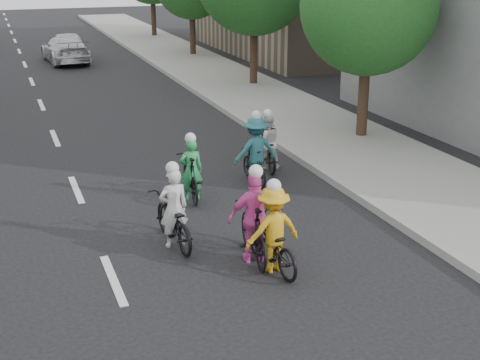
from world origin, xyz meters
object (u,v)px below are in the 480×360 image
follow_car_lead (65,49)px  cyclist_4 (255,155)px  cyclist_0 (254,225)px  cyclist_1 (272,237)px  follow_car_trail (68,45)px  cyclist_3 (190,174)px  cyclist_5 (266,147)px  cyclist_2 (173,217)px

follow_car_lead → cyclist_4: bearing=91.4°
cyclist_0 → follow_car_lead: 24.98m
cyclist_1 → follow_car_lead: bearing=-93.8°
cyclist_0 → follow_car_trail: size_ratio=0.45×
cyclist_4 → follow_car_lead: 21.09m
cyclist_3 → follow_car_lead: (-0.39, 21.42, 0.09)m
cyclist_0 → cyclist_5: cyclist_0 is taller
cyclist_3 → follow_car_trail: (-0.13, 22.56, 0.14)m
cyclist_0 → follow_car_lead: size_ratio=0.41×
cyclist_2 → cyclist_5: size_ratio=0.96×
cyclist_3 → cyclist_1: bearing=101.2°
cyclist_4 → cyclist_1: bearing=72.2°
follow_car_trail → cyclist_2: bearing=89.2°
cyclist_1 → cyclist_4: size_ratio=1.01×
cyclist_0 → cyclist_4: size_ratio=1.03×
cyclist_0 → cyclist_1: 0.50m
cyclist_2 → follow_car_trail: cyclist_2 is taller
cyclist_0 → cyclist_3: (-0.18, 3.56, -0.11)m
follow_car_lead → follow_car_trail: bearing=-107.4°
cyclist_1 → cyclist_3: bearing=-90.7°
cyclist_2 → follow_car_trail: (0.92, 24.92, 0.15)m
cyclist_2 → follow_car_trail: bearing=-96.4°
cyclist_2 → cyclist_3: bearing=-118.3°
cyclist_0 → cyclist_5: 5.61m
cyclist_5 → follow_car_trail: (-2.67, 21.02, 0.14)m
cyclist_3 → follow_car_lead: cyclist_3 is taller
cyclist_1 → cyclist_4: cyclist_4 is taller
cyclist_1 → cyclist_4: 4.70m
cyclist_0 → cyclist_1: size_ratio=1.02×
cyclist_0 → cyclist_3: bearing=-79.2°
cyclist_5 → follow_car_trail: 21.19m
cyclist_2 → cyclist_3: 2.58m
cyclist_0 → follow_car_lead: (-0.57, 24.98, -0.01)m
cyclist_5 → follow_car_trail: cyclist_5 is taller
cyclist_5 → follow_car_lead: bearing=-72.2°
follow_car_lead → follow_car_trail: follow_car_trail is taller
cyclist_1 → cyclist_3: 4.04m
cyclist_3 → cyclist_2: bearing=72.4°
cyclist_2 → cyclist_5: cyclist_2 is taller
cyclist_2 → cyclist_3: cyclist_2 is taller
cyclist_1 → follow_car_trail: (-0.47, 26.58, 0.09)m
cyclist_2 → cyclist_0: bearing=131.4°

